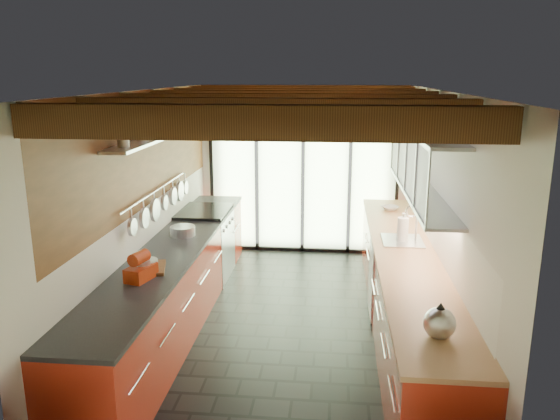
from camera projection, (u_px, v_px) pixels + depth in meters
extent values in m
plane|color=black|center=(287.00, 326.00, 6.16)|extent=(5.50, 5.50, 0.00)
plane|color=silver|center=(303.00, 170.00, 8.50)|extent=(3.20, 0.00, 3.20)
plane|color=silver|center=(247.00, 333.00, 3.19)|extent=(3.20, 0.00, 3.20)
plane|color=silver|center=(143.00, 211.00, 6.00)|extent=(0.00, 5.50, 5.50)
plane|color=silver|center=(440.00, 219.00, 5.69)|extent=(0.00, 5.50, 5.50)
plane|color=#472814|center=(288.00, 91.00, 5.53)|extent=(5.50, 5.50, 0.00)
cube|color=#593316|center=(257.00, 123.00, 3.39)|extent=(3.14, 0.14, 0.22)
cube|color=#593316|center=(273.00, 112.00, 4.26)|extent=(3.14, 0.14, 0.22)
cube|color=#593316|center=(284.00, 106.00, 5.12)|extent=(3.14, 0.14, 0.22)
cube|color=#593316|center=(292.00, 101.00, 5.99)|extent=(3.14, 0.14, 0.22)
cube|color=#593316|center=(297.00, 97.00, 6.86)|extent=(3.14, 0.14, 0.22)
cube|color=#593316|center=(302.00, 94.00, 7.73)|extent=(3.14, 0.14, 0.22)
cube|color=brown|center=(304.00, 102.00, 8.20)|extent=(3.14, 0.06, 0.50)
plane|color=brown|center=(148.00, 148.00, 6.03)|extent=(0.00, 4.90, 4.90)
plane|color=#C6EAAD|center=(303.00, 185.00, 8.54)|extent=(2.90, 0.00, 2.90)
cube|color=black|center=(212.00, 183.00, 8.67)|extent=(0.05, 0.04, 2.15)
cube|color=black|center=(397.00, 187.00, 8.38)|extent=(0.05, 0.04, 2.15)
cube|color=black|center=(303.00, 185.00, 8.50)|extent=(0.06, 0.05, 2.15)
cube|color=black|center=(303.00, 116.00, 8.23)|extent=(2.90, 0.05, 0.06)
cylinder|color=#AD2E0D|center=(304.00, 102.00, 8.16)|extent=(0.34, 0.04, 0.34)
cylinder|color=beige|center=(303.00, 102.00, 8.15)|extent=(0.28, 0.02, 0.28)
cube|color=#B22B18|center=(176.00, 285.00, 6.18)|extent=(0.65, 5.00, 0.88)
cube|color=black|center=(174.00, 247.00, 6.07)|extent=(0.68, 5.00, 0.04)
cube|color=silver|center=(205.00, 246.00, 7.58)|extent=(0.66, 0.90, 0.90)
cube|color=black|center=(204.00, 212.00, 7.46)|extent=(0.65, 0.90, 0.06)
cube|color=#B22B18|center=(404.00, 294.00, 5.93)|extent=(0.65, 5.00, 0.88)
cube|color=tan|center=(406.00, 254.00, 5.82)|extent=(0.68, 5.00, 0.04)
cube|color=white|center=(371.00, 280.00, 6.35)|extent=(0.02, 0.60, 0.84)
cube|color=silver|center=(402.00, 241.00, 6.20)|extent=(0.45, 0.52, 0.02)
cylinder|color=silver|center=(416.00, 226.00, 6.14)|extent=(0.02, 0.02, 0.34)
torus|color=silver|center=(412.00, 212.00, 6.11)|extent=(0.14, 0.02, 0.14)
plane|color=silver|center=(407.00, 162.00, 5.88)|extent=(0.00, 3.00, 3.00)
cube|color=#9EA0A5|center=(421.00, 192.00, 5.94)|extent=(0.34, 3.00, 0.03)
cube|color=#9EA0A5|center=(425.00, 131.00, 5.78)|extent=(0.34, 3.00, 0.03)
cylinder|color=silver|center=(156.00, 190.00, 6.25)|extent=(0.02, 2.20, 0.02)
cube|color=silver|center=(158.00, 136.00, 5.99)|extent=(0.28, 2.60, 0.03)
cylinder|color=silver|center=(132.00, 227.00, 5.42)|extent=(0.04, 0.18, 0.18)
cylinder|color=silver|center=(144.00, 218.00, 5.75)|extent=(0.04, 0.22, 0.22)
cylinder|color=silver|center=(155.00, 210.00, 6.09)|extent=(0.04, 0.26, 0.26)
cylinder|color=silver|center=(165.00, 203.00, 6.43)|extent=(0.04, 0.18, 0.18)
cylinder|color=silver|center=(173.00, 196.00, 6.77)|extent=(0.04, 0.22, 0.22)
cylinder|color=silver|center=(180.00, 191.00, 7.06)|extent=(0.04, 0.26, 0.26)
cylinder|color=silver|center=(185.00, 187.00, 7.30)|extent=(0.04, 0.18, 0.18)
cube|color=#AE2F0D|center=(141.00, 273.00, 5.04)|extent=(0.25, 0.34, 0.13)
cylinder|color=#AE2F0D|center=(139.00, 258.00, 4.98)|extent=(0.17, 0.22, 0.12)
cylinder|color=silver|center=(143.00, 266.00, 5.08)|extent=(0.19, 0.19, 0.13)
cylinder|color=silver|center=(146.00, 267.00, 5.18)|extent=(0.28, 0.28, 0.14)
cylinder|color=silver|center=(183.00, 231.00, 6.40)|extent=(0.37, 0.37, 0.11)
cube|color=brown|center=(150.00, 268.00, 5.29)|extent=(0.37, 0.45, 0.03)
sphere|color=silver|center=(440.00, 322.00, 3.93)|extent=(0.31, 0.31, 0.23)
cone|color=black|center=(441.00, 305.00, 3.90)|extent=(0.11, 0.11, 0.06)
cylinder|color=silver|center=(437.00, 313.00, 4.05)|extent=(0.06, 0.09, 0.05)
cylinder|color=white|center=(403.00, 230.00, 6.14)|extent=(0.16, 0.16, 0.28)
cylinder|color=silver|center=(404.00, 216.00, 6.10)|extent=(0.03, 0.03, 0.05)
imported|color=silver|center=(401.00, 230.00, 6.30)|extent=(0.09, 0.09, 0.19)
imported|color=silver|center=(390.00, 208.00, 7.60)|extent=(0.30, 0.30, 0.06)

